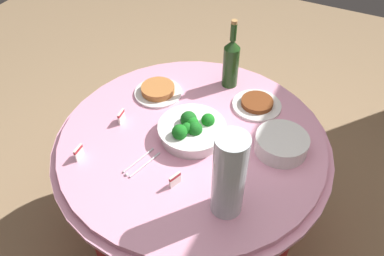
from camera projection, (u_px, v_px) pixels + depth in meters
The scene contains 12 objects.
ground_plane at pixel (192, 232), 2.11m from camera, with size 6.00×6.00×0.00m, color #9E7F5B.
buffet_table at pixel (192, 190), 1.85m from camera, with size 1.16×1.16×0.74m.
broccoli_bowl at pixel (192, 130), 1.57m from camera, with size 0.28×0.28×0.11m.
plate_stack at pixel (281, 143), 1.52m from camera, with size 0.21×0.21×0.07m.
wine_bottle at pixel (231, 61), 1.77m from camera, with size 0.07×0.07×0.34m.
decorative_fruit_vase at pixel (229, 179), 1.25m from camera, with size 0.11×0.11×0.34m.
serving_tongs at pixel (140, 163), 1.49m from camera, with size 0.17×0.08×0.01m.
food_plate_stir_fry at pixel (257, 104), 1.73m from camera, with size 0.22×0.22×0.03m.
food_plate_peanuts at pixel (158, 91), 1.79m from camera, with size 0.22×0.22×0.04m.
label_placard_front at pixel (121, 116), 1.65m from camera, with size 0.05×0.01×0.05m.
label_placard_mid at pixel (79, 152), 1.50m from camera, with size 0.05×0.01×0.05m.
label_placard_rear at pixel (175, 179), 1.40m from camera, with size 0.05×0.03×0.05m.
Camera 1 is at (1.01, 0.51, 1.88)m, focal length 36.17 mm.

